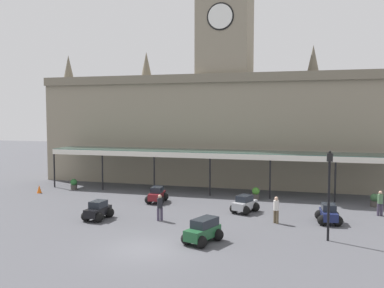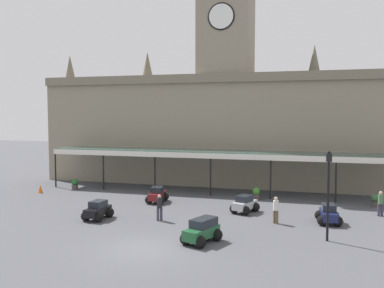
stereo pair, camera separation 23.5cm
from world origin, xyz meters
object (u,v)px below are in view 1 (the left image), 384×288
Objects in this scene: pedestrian_beside_cars at (160,207)px; planter_by_canopy at (256,193)px; car_green_estate at (203,232)px; planter_forecourt_centre at (74,184)px; car_navy_sedan at (328,215)px; pedestrian_crossing_forecourt at (380,202)px; planter_near_kerb at (374,200)px; victorian_lamppost at (329,185)px; car_black_sedan at (98,212)px; car_maroon_sedan at (157,196)px; pedestrian_near_entrance at (276,209)px; car_silver_sedan at (245,205)px; traffic_cone at (39,189)px.

pedestrian_beside_cars is 1.74× the size of planter_by_canopy.
planter_forecourt_centre is (-14.87, 11.83, -0.07)m from car_green_estate.
car_navy_sedan is 22.22m from planter_forecourt_centre.
pedestrian_beside_cars is at bearing -159.38° from pedestrian_crossing_forecourt.
pedestrian_crossing_forecourt reaches higher than planter_near_kerb.
victorian_lamppost reaches higher than planter_by_canopy.
pedestrian_crossing_forecourt is 0.35× the size of victorian_lamppost.
car_black_sedan is 0.43× the size of victorian_lamppost.
pedestrian_beside_cars reaches higher than car_black_sedan.
car_green_estate is 2.52× the size of planter_near_kerb.
pedestrian_near_entrance is at bearing -22.28° from car_maroon_sedan.
car_black_sedan is 9.86m from car_silver_sedan.
car_green_estate is 5.21m from pedestrian_beside_cars.
car_navy_sedan is 10.54m from pedestrian_beside_cars.
planter_near_kerb is (13.73, 7.99, -0.42)m from pedestrian_beside_cars.
planter_forecourt_centre is 16.21m from planter_by_canopy.
car_silver_sedan is 9.87m from planter_near_kerb.
car_navy_sedan is 1.27× the size of pedestrian_near_entrance.
pedestrian_beside_cars is at bearing 135.78° from car_green_estate.
planter_forecourt_centre is at bearing 179.52° from planter_near_kerb.
car_navy_sedan reaches higher than planter_by_canopy.
car_navy_sedan is 3.09× the size of traffic_cone.
pedestrian_near_entrance is at bearing 10.54° from pedestrian_beside_cars.
victorian_lamppost reaches higher than pedestrian_beside_cars.
car_maroon_sedan is 14.10m from victorian_lamppost.
planter_by_canopy is at bearing 87.46° from car_silver_sedan.
pedestrian_near_entrance is 1.74× the size of planter_by_canopy.
planter_by_canopy is at bearing 0.30° from planter_forecourt_centre.
car_green_estate is at bearing -38.48° from planter_forecourt_centre.
car_black_sedan is 2.19× the size of planter_forecourt_centre.
car_black_sedan is at bearing -169.51° from pedestrian_near_entrance.
traffic_cone is (-23.19, 7.46, -2.67)m from victorian_lamppost.
victorian_lamppost is (14.04, -0.79, 2.51)m from car_black_sedan.
car_navy_sedan reaches higher than planter_near_kerb.
victorian_lamppost is at bearing -118.28° from pedestrian_crossing_forecourt.
car_green_estate is 19.00m from planter_forecourt_centre.
planter_by_canopy is (-8.60, 3.14, -0.42)m from pedestrian_crossing_forecourt.
traffic_cone is (-13.12, 5.94, -0.57)m from pedestrian_beside_cars.
car_black_sedan is 8.21m from car_green_estate.
pedestrian_crossing_forecourt is at bearing 41.43° from car_green_estate.
victorian_lamppost is at bearing -111.03° from planter_near_kerb.
car_green_estate is at bearing -29.60° from traffic_cone.
car_black_sedan is 0.99× the size of car_navy_sedan.
planter_forecourt_centre is at bearing -179.70° from planter_by_canopy.
planter_by_canopy is (9.02, 9.01, -0.01)m from car_black_sedan.
victorian_lamppost reaches higher than pedestrian_crossing_forecourt.
victorian_lamppost is at bearing -62.91° from planter_by_canopy.
car_navy_sedan is (6.55, 5.93, -0.06)m from car_green_estate.
traffic_cone is at bearing 162.17° from victorian_lamppost.
planter_near_kerb is at bearing 30.18° from pedestrian_beside_cars.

